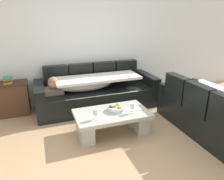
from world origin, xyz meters
TOP-DOWN VIEW (x-y plane):
  - ground_plane at (0.00, 0.00)m, footprint 14.00×14.00m
  - back_wall at (0.00, 2.15)m, footprint 9.00×0.10m
  - couch_along_wall at (0.06, 1.63)m, footprint 2.49×0.92m
  - couch_near_window at (1.60, -0.03)m, footprint 0.92×1.96m
  - coffee_table at (0.03, 0.50)m, footprint 1.20×0.68m
  - fruit_bowl at (0.11, 0.52)m, footprint 0.28×0.28m
  - wine_glass_near_left at (-0.29, 0.34)m, footprint 0.07×0.07m
  - wine_glass_near_right at (0.32, 0.36)m, footprint 0.07×0.07m
  - open_magazine at (0.39, 0.51)m, footprint 0.30×0.24m
  - side_cabinet at (-1.61, 1.85)m, footprint 0.72×0.44m
  - book_stack_on_cabinet at (-1.58, 1.85)m, footprint 0.16×0.23m

SIDE VIEW (x-z plane):
  - ground_plane at x=0.00m, z-range 0.00..0.00m
  - coffee_table at x=0.03m, z-range 0.05..0.43m
  - side_cabinet at x=-1.61m, z-range 0.00..0.64m
  - couch_along_wall at x=0.06m, z-range -0.11..0.77m
  - couch_near_window at x=1.60m, z-range -0.10..0.78m
  - open_magazine at x=0.39m, z-range 0.38..0.39m
  - fruit_bowl at x=0.11m, z-range 0.37..0.47m
  - wine_glass_near_left at x=-0.29m, z-range 0.41..0.58m
  - wine_glass_near_right at x=0.32m, z-range 0.41..0.58m
  - book_stack_on_cabinet at x=-1.58m, z-range 0.64..0.76m
  - back_wall at x=0.00m, z-range 0.00..2.70m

